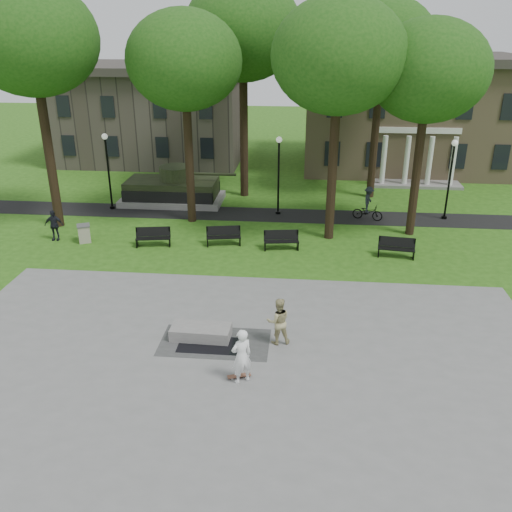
{
  "coord_description": "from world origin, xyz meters",
  "views": [
    {
      "loc": [
        2.13,
        -19.4,
        10.75
      ],
      "look_at": [
        0.09,
        2.31,
        1.4
      ],
      "focal_mm": 38.0,
      "sensor_mm": 36.0,
      "label": 1
    }
  ],
  "objects_px": {
    "park_bench_0": "(154,236)",
    "trash_bin": "(84,233)",
    "concrete_block": "(201,332)",
    "skateboarder": "(242,356)",
    "cyclist": "(368,206)",
    "friend_watching": "(278,321)"
  },
  "relations": [
    {
      "from": "skateboarder",
      "to": "cyclist",
      "type": "bearing_deg",
      "value": -141.66
    },
    {
      "from": "concrete_block",
      "to": "trash_bin",
      "type": "distance_m",
      "value": 12.02
    },
    {
      "from": "skateboarder",
      "to": "friend_watching",
      "type": "relative_size",
      "value": 1.09
    },
    {
      "from": "skateboarder",
      "to": "park_bench_0",
      "type": "bearing_deg",
      "value": -95.17
    },
    {
      "from": "skateboarder",
      "to": "park_bench_0",
      "type": "relative_size",
      "value": 1.05
    },
    {
      "from": "concrete_block",
      "to": "skateboarder",
      "type": "distance_m",
      "value": 3.24
    },
    {
      "from": "concrete_block",
      "to": "friend_watching",
      "type": "distance_m",
      "value": 2.95
    },
    {
      "from": "friend_watching",
      "to": "skateboarder",
      "type": "bearing_deg",
      "value": 53.43
    },
    {
      "from": "concrete_block",
      "to": "park_bench_0",
      "type": "height_order",
      "value": "park_bench_0"
    },
    {
      "from": "concrete_block",
      "to": "trash_bin",
      "type": "xyz_separation_m",
      "value": [
        -8.01,
        8.96,
        0.24
      ]
    },
    {
      "from": "friend_watching",
      "to": "park_bench_0",
      "type": "relative_size",
      "value": 0.97
    },
    {
      "from": "friend_watching",
      "to": "cyclist",
      "type": "relative_size",
      "value": 0.88
    },
    {
      "from": "friend_watching",
      "to": "trash_bin",
      "type": "bearing_deg",
      "value": -53.58
    },
    {
      "from": "trash_bin",
      "to": "skateboarder",
      "type": "bearing_deg",
      "value": -49.5
    },
    {
      "from": "park_bench_0",
      "to": "trash_bin",
      "type": "distance_m",
      "value": 3.84
    },
    {
      "from": "concrete_block",
      "to": "trash_bin",
      "type": "relative_size",
      "value": 2.29
    },
    {
      "from": "friend_watching",
      "to": "trash_bin",
      "type": "xyz_separation_m",
      "value": [
        -10.88,
        9.06,
        -0.43
      ]
    },
    {
      "from": "park_bench_0",
      "to": "friend_watching",
      "type": "bearing_deg",
      "value": -61.29
    },
    {
      "from": "concrete_block",
      "to": "friend_watching",
      "type": "height_order",
      "value": "friend_watching"
    },
    {
      "from": "cyclist",
      "to": "park_bench_0",
      "type": "relative_size",
      "value": 1.09
    },
    {
      "from": "friend_watching",
      "to": "trash_bin",
      "type": "distance_m",
      "value": 14.17
    },
    {
      "from": "cyclist",
      "to": "trash_bin",
      "type": "relative_size",
      "value": 2.11
    }
  ]
}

